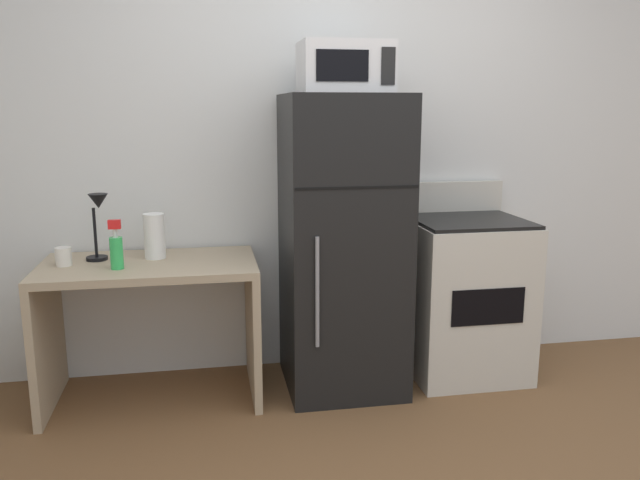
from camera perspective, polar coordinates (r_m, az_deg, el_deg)
name	(u,v)px	position (r m, az deg, el deg)	size (l,w,h in m)	color
wall_back_white	(334,149)	(3.78, 1.28, 8.21)	(5.00, 0.10, 2.60)	silver
desk	(151,305)	(3.47, -14.95, -5.66)	(1.10, 0.64, 0.75)	tan
desk_lamp	(98,215)	(3.48, -19.36, 2.10)	(0.14, 0.12, 0.35)	black
paper_towel_roll	(154,236)	(3.47, -14.66, 0.35)	(0.11, 0.11, 0.24)	white
spray_bottle	(116,250)	(3.30, -17.84, -0.82)	(0.06, 0.06, 0.25)	green
coffee_mug	(63,257)	(3.47, -22.07, -1.39)	(0.08, 0.08, 0.10)	white
refrigerator	(343,245)	(3.46, 2.05, -0.44)	(0.63, 0.68, 1.61)	black
microwave	(345,68)	(3.36, 2.25, 15.22)	(0.46, 0.35, 0.26)	silver
oven_range	(465,296)	(3.79, 12.91, -4.90)	(0.64, 0.61, 1.10)	beige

